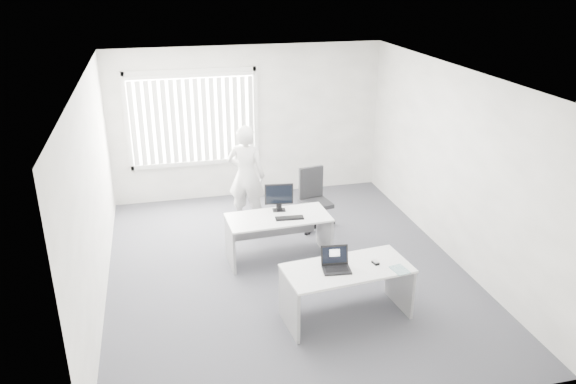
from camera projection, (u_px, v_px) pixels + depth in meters
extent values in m
plane|color=#4D4D54|center=(286.00, 269.00, 8.14)|extent=(6.00, 6.00, 0.00)
cube|color=white|center=(248.00, 123.00, 10.31)|extent=(5.00, 0.02, 2.80)
cube|color=white|center=(366.00, 297.00, 4.91)|extent=(5.00, 0.02, 2.80)
cube|color=white|center=(93.00, 196.00, 7.06)|extent=(0.02, 6.00, 2.80)
cube|color=white|center=(453.00, 165.00, 8.15)|extent=(0.02, 6.00, 2.80)
cube|color=white|center=(286.00, 75.00, 7.08)|extent=(5.00, 6.00, 0.02)
cube|color=silver|center=(193.00, 119.00, 10.00)|extent=(2.32, 0.06, 1.76)
cube|color=white|center=(347.00, 268.00, 6.79)|extent=(1.60, 0.87, 0.03)
cube|color=gray|center=(289.00, 305.00, 6.69)|extent=(0.10, 0.66, 0.67)
cube|color=gray|center=(400.00, 283.00, 7.15)|extent=(0.10, 0.66, 0.67)
cube|color=white|center=(278.00, 217.00, 8.20)|extent=(1.53, 0.77, 0.03)
cube|color=gray|center=(230.00, 245.00, 8.14)|extent=(0.07, 0.65, 0.65)
cube|color=gray|center=(325.00, 232.00, 8.52)|extent=(0.07, 0.65, 0.65)
cylinder|color=black|center=(316.00, 226.00, 9.38)|extent=(0.68, 0.68, 0.08)
cylinder|color=black|center=(316.00, 216.00, 9.32)|extent=(0.07, 0.07, 0.44)
cube|color=black|center=(316.00, 204.00, 9.23)|extent=(0.52, 0.52, 0.07)
cube|color=black|center=(311.00, 182.00, 9.29)|extent=(0.43, 0.14, 0.53)
imported|color=silver|center=(246.00, 176.00, 9.27)|extent=(0.74, 0.63, 1.72)
cube|color=silver|center=(374.00, 268.00, 6.77)|extent=(0.29, 0.22, 0.00)
cube|color=silver|center=(400.00, 270.00, 6.72)|extent=(0.20, 0.26, 0.01)
cube|color=black|center=(290.00, 218.00, 8.12)|extent=(0.42, 0.17, 0.02)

